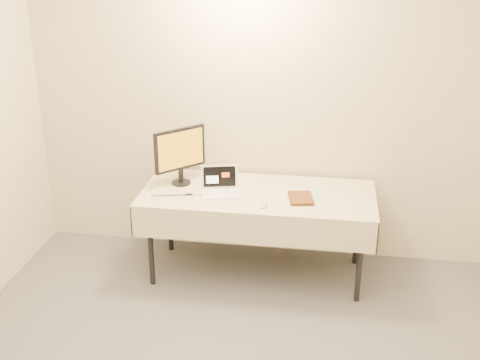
# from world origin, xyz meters

# --- Properties ---
(back_wall) EXTENTS (4.00, 0.10, 2.70)m
(back_wall) POSITION_xyz_m (0.00, 2.50, 1.35)
(back_wall) COLOR beige
(back_wall) RESTS_ON ground
(table) EXTENTS (1.86, 0.81, 0.74)m
(table) POSITION_xyz_m (0.00, 2.05, 0.68)
(table) COLOR black
(table) RESTS_ON ground
(laptop) EXTENTS (0.34, 0.30, 0.21)m
(laptop) POSITION_xyz_m (-0.30, 2.00, 0.79)
(laptop) COLOR white
(laptop) RESTS_ON table
(monitor) EXTENTS (0.34, 0.35, 0.47)m
(monitor) POSITION_xyz_m (-0.65, 2.14, 1.02)
(monitor) COLOR black
(monitor) RESTS_ON table
(book) EXTENTS (0.19, 0.05, 0.25)m
(book) POSITION_xyz_m (0.25, 1.94, 0.86)
(book) COLOR brown
(book) RESTS_ON table
(alarm_clock) EXTENTS (0.15, 0.11, 0.06)m
(alarm_clock) POSITION_xyz_m (-0.38, 2.35, 0.77)
(alarm_clock) COLOR black
(alarm_clock) RESTS_ON table
(clicker) EXTENTS (0.06, 0.10, 0.02)m
(clicker) POSITION_xyz_m (0.08, 1.79, 0.75)
(clicker) COLOR #BCBCBE
(clicker) RESTS_ON table
(paper_form) EXTENTS (0.19, 0.32, 0.00)m
(paper_form) POSITION_xyz_m (0.43, 2.08, 0.74)
(paper_form) COLOR #B2DFB5
(paper_form) RESTS_ON table
(usb_dongle) EXTENTS (0.06, 0.03, 0.01)m
(usb_dongle) POSITION_xyz_m (-0.53, 1.91, 0.74)
(usb_dongle) COLOR black
(usb_dongle) RESTS_ON table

